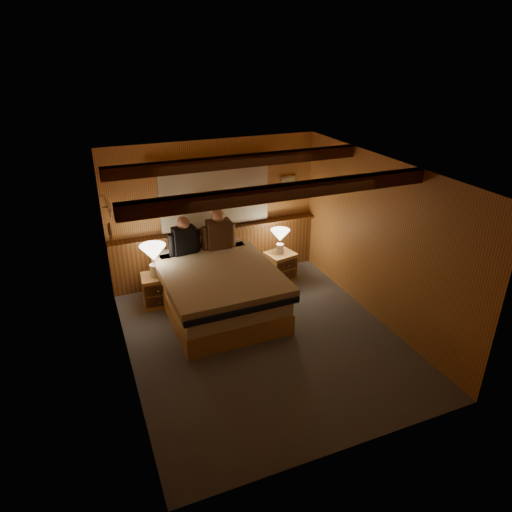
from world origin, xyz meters
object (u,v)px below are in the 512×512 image
nightstand_left (157,290)px  lamp_left (153,255)px  duffel_bag (175,288)px  person_right (219,232)px  bed (219,289)px  nightstand_right (280,266)px  person_left (184,238)px  lamp_right (280,237)px

nightstand_left → lamp_left: lamp_left is taller
nightstand_left → duffel_bag: 0.34m
lamp_left → person_right: person_right is taller
bed → nightstand_left: size_ratio=4.32×
nightstand_right → duffel_bag: (-1.84, 0.09, -0.09)m
nightstand_right → person_left: (-1.62, 0.15, 0.72)m
bed → nightstand_right: bearing=23.6°
lamp_right → duffel_bag: bearing=177.8°
bed → lamp_right: lamp_right is taller
lamp_left → person_left: 0.57m
nightstand_left → person_left: person_left is taller
lamp_left → lamp_right: bearing=1.4°
nightstand_right → duffel_bag: bearing=165.1°
nightstand_right → lamp_left: (-2.15, -0.03, 0.61)m
person_left → person_right: 0.57m
nightstand_right → lamp_right: bearing=102.7°
bed → lamp_right: bearing=24.5°
nightstand_right → duffel_bag: 1.84m
person_left → duffel_bag: size_ratio=1.13×
lamp_left → lamp_right: (2.14, 0.05, -0.06)m
lamp_left → person_left: size_ratio=0.81×
bed → lamp_right: 1.51m
lamp_right → duffel_bag: (-1.83, 0.07, -0.64)m
nightstand_left → person_right: person_right is taller
duffel_bag → bed: bearing=-36.2°
bed → person_left: bearing=111.4°
lamp_right → person_left: bearing=175.3°
nightstand_left → duffel_bag: bearing=26.7°
nightstand_right → person_left: 1.78m
nightstand_left → duffel_bag: nightstand_left is taller
nightstand_left → bed: bearing=-29.3°
lamp_right → person_right: 1.07m
nightstand_left → lamp_right: 2.21m
duffel_bag → lamp_left: bearing=-141.7°
lamp_right → nightstand_left: bearing=-178.7°
person_left → nightstand_left: bearing=-167.3°
bed → person_right: (0.26, 0.75, 0.62)m
nightstand_left → nightstand_right: bearing=5.9°
lamp_right → duffel_bag: lamp_right is taller
lamp_left → lamp_right: 2.14m
lamp_right → person_left: person_left is taller
duffel_bag → nightstand_right: bearing=13.8°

